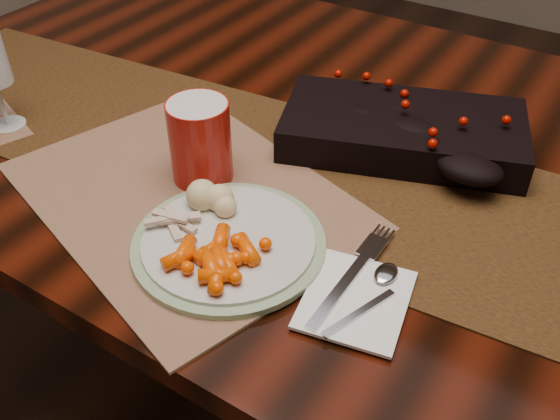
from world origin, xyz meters
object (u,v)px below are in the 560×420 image
Objects in this scene: dining_table at (335,298)px; centerpiece at (403,125)px; turkey_shreds at (173,221)px; napkin at (356,299)px; baby_carrots at (214,253)px; dinner_plate at (229,243)px; red_cup at (200,142)px; placemat_main at (185,196)px; mashed_potatoes at (221,192)px.

centerpiece is at bearing 18.20° from dining_table.
napkin is at bearing 4.83° from turkey_shreds.
baby_carrots is 1.62× the size of turkey_shreds.
dinner_plate is at bearing 170.11° from napkin.
red_cup is (-0.12, 0.10, 0.05)m from dinner_plate.
napkin is (0.17, 0.04, -0.02)m from baby_carrots.
turkey_shreds is (-0.08, -0.02, 0.02)m from dinner_plate.
dining_table is 0.50m from dinner_plate.
napkin is at bearing 1.28° from dinner_plate.
placemat_main is at bearing -83.10° from red_cup.
placemat_main is 0.08m from mashed_potatoes.
dinner_plate is at bearing -46.86° from mashed_potatoes.
centerpiece reaches higher than mashed_potatoes.
turkey_shreds reaches higher than dinner_plate.
turkey_shreds is 0.54× the size of red_cup.
centerpiece reaches higher than placemat_main.
baby_carrots is (-0.08, -0.38, -0.01)m from centerpiece.
turkey_shreds reaches higher than dining_table.
baby_carrots is at bearing -102.02° from centerpiece.
mashed_potatoes is at bearing -101.84° from dining_table.
mashed_potatoes is at bearing 121.31° from baby_carrots.
red_cup reaches higher than dinner_plate.
napkin is at bearing -11.18° from mashed_potatoes.
centerpiece is 4.34× the size of mashed_potatoes.
red_cup is at bearing 132.23° from baby_carrots.
placemat_main is at bearing -125.88° from centerpiece.
centerpiece is at bearing 71.84° from placemat_main.
turkey_shreds is 0.26m from napkin.
dinner_plate is 0.07m from mashed_potatoes.
dinner_plate is 2.36× the size of baby_carrots.
dining_table is 3.65× the size of placemat_main.
dining_table is 7.16× the size of dinner_plate.
dinner_plate is (0.12, -0.05, 0.01)m from placemat_main.
placemat_main is 0.09m from turkey_shreds.
napkin is (0.23, -0.04, -0.04)m from mashed_potatoes.
napkin is at bearing -60.92° from dining_table.
centerpiece is 5.62× the size of turkey_shreds.
baby_carrots is at bearing -78.17° from dinner_plate.
baby_carrots is at bearing -90.17° from dining_table.
baby_carrots is (0.01, -0.04, 0.02)m from dinner_plate.
mashed_potatoes is 0.10m from red_cup.
placemat_main is 0.08m from red_cup.
mashed_potatoes is (-0.06, -0.26, 0.42)m from dining_table.
centerpiece is at bearing 65.05° from mashed_potatoes.
dining_table is 14.74× the size of red_cup.
mashed_potatoes is at bearing 133.14° from dinner_plate.
baby_carrots is (0.13, -0.09, 0.03)m from placemat_main.
placemat_main is 4.63× the size of baby_carrots.
turkey_shreds is (-0.09, -0.33, 0.40)m from dining_table.
placemat_main is 3.59× the size of napkin.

